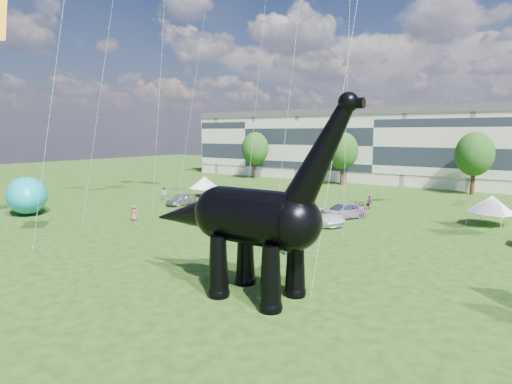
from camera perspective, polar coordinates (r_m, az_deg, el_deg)
The scene contains 14 objects.
ground at distance 24.26m, azimuth -15.20°, elevation -13.58°, with size 220.00×220.00×0.00m, color #16330C.
terrace_row at distance 80.45m, azimuth 16.69°, elevation 5.59°, with size 78.00×11.00×12.00m, color beige.
tree_far_left at distance 82.40m, azimuth -0.12°, elevation 6.17°, with size 5.20×5.20×9.44m.
tree_mid_left at distance 73.49m, azimuth 11.47°, elevation 5.81°, with size 5.20×5.20×9.44m.
tree_mid_right at distance 67.95m, azimuth 27.15°, elevation 4.94°, with size 5.20×5.20×9.44m.
dinosaur_sculpture at distance 23.00m, azimuth -1.09°, elevation -3.69°, with size 13.38×3.69×11.00m.
car_silver at distance 53.13m, azimuth -9.94°, elevation -0.95°, with size 1.68×4.18×1.42m, color #B3B2B7.
car_grey at distance 46.47m, azimuth 0.87°, elevation -1.99°, with size 1.67×4.80×1.58m, color gray.
car_white at distance 41.71m, azimuth 8.28°, elevation -3.22°, with size 2.61×5.66×1.57m, color silver.
car_dark at distance 44.86m, azimuth 11.43°, elevation -2.52°, with size 2.18×5.37×1.56m, color #595960.
gazebo_far at distance 46.35m, azimuth 28.88°, elevation -1.46°, with size 5.06×5.06×2.89m.
gazebo_left at distance 59.48m, azimuth -6.88°, elevation 1.28°, with size 4.64×4.64×2.81m.
inflatable_teal at distance 52.55m, azimuth -28.24°, elevation -0.41°, with size 6.53×4.08×4.08m, color #0E98A9.
visitors at distance 40.59m, azimuth 5.72°, elevation -3.38°, with size 49.19×24.43×1.82m.
Camera 1 is at (17.59, -14.23, 8.77)m, focal length 30.00 mm.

